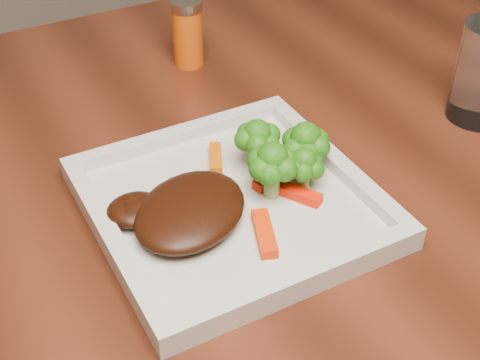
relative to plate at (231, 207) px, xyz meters
name	(u,v)px	position (x,y,z in m)	size (l,w,h in m)	color
plate	(231,207)	(0.00, 0.00, 0.00)	(0.27, 0.27, 0.01)	silver
steak	(190,211)	(-0.05, -0.01, 0.02)	(0.13, 0.10, 0.03)	black
broccoli_0	(257,141)	(0.05, 0.04, 0.04)	(0.06, 0.06, 0.07)	#155B0F
broccoli_1	(305,149)	(0.09, 0.01, 0.04)	(0.06, 0.06, 0.06)	#136A11
broccoli_2	(304,166)	(0.07, -0.02, 0.04)	(0.05, 0.05, 0.06)	#137316
broccoli_3	(272,170)	(0.04, -0.01, 0.04)	(0.06, 0.06, 0.06)	#167213
carrot_2	(264,233)	(0.00, -0.06, 0.01)	(0.06, 0.02, 0.01)	red
carrot_3	(299,150)	(0.10, 0.04, 0.01)	(0.05, 0.01, 0.01)	#C83A03
carrot_4	(216,158)	(0.02, 0.07, 0.01)	(0.05, 0.01, 0.01)	#DE5903
carrot_5	(297,193)	(0.06, -0.02, 0.01)	(0.05, 0.01, 0.01)	#FF1C04
carrot_6	(273,177)	(0.05, 0.01, 0.01)	(0.05, 0.01, 0.01)	red
spice_shaker	(188,33)	(0.09, 0.30, 0.04)	(0.04, 0.04, 0.09)	#CF4D0B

